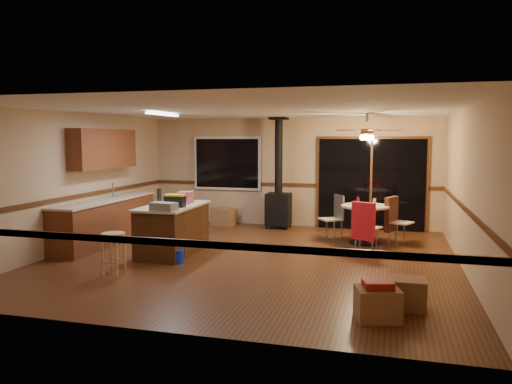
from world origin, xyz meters
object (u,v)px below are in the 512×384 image
at_px(kitchen_island, 173,229).
at_px(chair_left, 335,212).
at_px(box_corner_a, 377,304).
at_px(chair_right, 393,214).
at_px(wood_stove, 278,198).
at_px(box_corner_b, 406,293).
at_px(bar_stool, 114,254).
at_px(toolbox_grey, 164,207).
at_px(blue_bucket, 176,256).
at_px(box_under_window, 224,217).
at_px(toolbox_black, 175,201).
at_px(chair_near, 364,221).
at_px(dining_table, 365,217).

height_order(kitchen_island, chair_left, chair_left).
bearing_deg(box_corner_a, chair_right, 87.90).
distance_m(wood_stove, box_corner_b, 5.78).
bearing_deg(bar_stool, toolbox_grey, 64.72).
bearing_deg(toolbox_grey, wood_stove, 72.96).
height_order(blue_bucket, box_under_window, box_under_window).
relative_size(kitchen_island, bar_stool, 2.54).
height_order(kitchen_island, toolbox_black, toolbox_black).
bearing_deg(bar_stool, chair_right, 40.29).
relative_size(toolbox_black, chair_left, 0.63).
bearing_deg(chair_right, box_corner_a, -92.10).
distance_m(bar_stool, box_corner_a, 4.10).
relative_size(chair_right, box_corner_a, 1.42).
relative_size(wood_stove, blue_bucket, 9.16).
relative_size(box_corner_a, box_corner_b, 1.05).
distance_m(chair_near, box_corner_a, 3.47).
bearing_deg(box_under_window, chair_right, -16.29).
xyz_separation_m(toolbox_grey, box_corner_a, (3.57, -1.80, -0.78)).
xyz_separation_m(toolbox_black, box_under_window, (-0.22, 3.31, -0.79)).
bearing_deg(box_corner_b, kitchen_island, 153.81).
xyz_separation_m(dining_table, chair_near, (0.02, -0.87, 0.06)).
relative_size(toolbox_grey, chair_near, 0.62).
relative_size(bar_stool, box_under_window, 1.26).
relative_size(wood_stove, toolbox_grey, 5.77).
xyz_separation_m(bar_stool, box_corner_a, (4.00, -0.90, -0.14)).
bearing_deg(toolbox_grey, dining_table, 37.99).
bearing_deg(toolbox_grey, kitchen_island, 102.77).
relative_size(wood_stove, chair_right, 3.60).
bearing_deg(box_under_window, dining_table, -20.52).
bearing_deg(dining_table, blue_bucket, -140.89).
bearing_deg(box_corner_b, toolbox_black, 155.50).
distance_m(dining_table, box_corner_a, 4.33).
bearing_deg(wood_stove, toolbox_black, -109.47).
height_order(chair_near, box_corner_b, chair_near).
height_order(toolbox_black, bar_stool, toolbox_black).
height_order(toolbox_black, chair_near, toolbox_black).
distance_m(chair_near, chair_right, 1.12).
bearing_deg(chair_near, toolbox_grey, -153.15).
bearing_deg(box_corner_a, toolbox_black, 147.62).
bearing_deg(dining_table, box_corner_b, -79.52).
xyz_separation_m(toolbox_grey, chair_near, (3.23, 1.63, -0.37)).
distance_m(toolbox_grey, chair_left, 3.73).
distance_m(box_under_window, box_corner_b, 6.57).
bearing_deg(box_under_window, chair_left, -21.78).
height_order(blue_bucket, box_corner_a, box_corner_a).
height_order(box_under_window, box_corner_b, box_under_window).
bearing_deg(box_corner_b, box_corner_a, -124.40).
relative_size(toolbox_black, chair_near, 0.50).
xyz_separation_m(chair_right, box_corner_b, (0.17, -3.94, -0.41)).
relative_size(kitchen_island, blue_bucket, 6.11).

